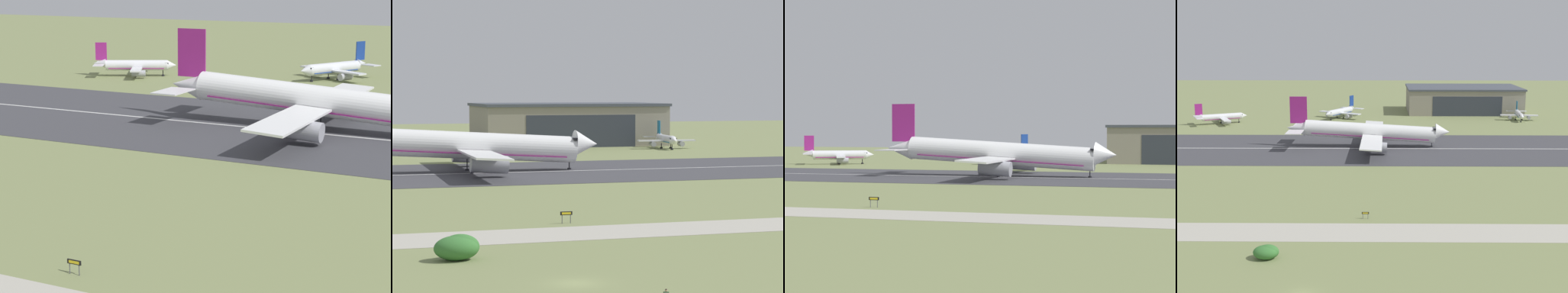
{
  "view_description": "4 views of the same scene",
  "coord_description": "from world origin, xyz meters",
  "views": [
    {
      "loc": [
        50.8,
        -22.1,
        29.4
      ],
      "look_at": [
        8.32,
        65.47,
        7.03
      ],
      "focal_mm": 70.0,
      "sensor_mm": 36.0,
      "label": 1
    },
    {
      "loc": [
        -22.22,
        -78.68,
        17.18
      ],
      "look_at": [
        22.14,
        70.73,
        7.84
      ],
      "focal_mm": 85.0,
      "sensor_mm": 36.0,
      "label": 2
    },
    {
      "loc": [
        54.23,
        -68.23,
        11.5
      ],
      "look_at": [
        16.9,
        67.48,
        8.49
      ],
      "focal_mm": 70.0,
      "sensor_mm": 36.0,
      "label": 3
    },
    {
      "loc": [
        11.95,
        -78.36,
        40.02
      ],
      "look_at": [
        10.12,
        80.19,
        7.4
      ],
      "focal_mm": 50.0,
      "sensor_mm": 36.0,
      "label": 4
    }
  ],
  "objects": [
    {
      "name": "taxiway_road",
      "position": [
        0.0,
        27.88,
        0.03
      ],
      "size": [
        351.62,
        10.72,
        0.05
      ],
      "primitive_type": "cube",
      "color": "#B2AD9E",
      "rests_on": "ground_plane"
    },
    {
      "name": "airplane_landing",
      "position": [
        8.46,
        115.74,
        5.53
      ],
      "size": [
        59.42,
        57.74,
        18.3
      ],
      "color": "white",
      "rests_on": "ground_plane"
    },
    {
      "name": "airplane_parked_centre",
      "position": [
        78.94,
        179.72,
        2.76
      ],
      "size": [
        17.74,
        20.08,
        8.15
      ],
      "color": "white",
      "rests_on": "ground_plane"
    },
    {
      "name": "ground_plane",
      "position": [
        0.0,
        56.14,
        0.0
      ],
      "size": [
        708.83,
        708.83,
        0.0
      ],
      "primitive_type": "plane",
      "color": "#7A8451"
    },
    {
      "name": "runway_strip",
      "position": [
        0.0,
        112.28,
        0.03
      ],
      "size": [
        468.83,
        53.37,
        0.06
      ],
      "primitive_type": "cube",
      "color": "#3D3D42",
      "rests_on": "ground_plane"
    },
    {
      "name": "runway_centreline",
      "position": [
        0.0,
        112.28,
        0.07
      ],
      "size": [
        421.94,
        0.7,
        0.01
      ],
      "primitive_type": "cube",
      "color": "silver",
      "rests_on": "runway_strip"
    },
    {
      "name": "shrub_clump",
      "position": [
        -8.35,
        14.35,
        1.26
      ],
      "size": [
        4.71,
        3.74,
        2.66
      ],
      "color": "#387533",
      "rests_on": "ground_plane"
    },
    {
      "name": "hangar_building",
      "position": [
        56.15,
        209.06,
        6.68
      ],
      "size": [
        58.75,
        35.41,
        13.32
      ],
      "color": "gray",
      "rests_on": "ground_plane"
    },
    {
      "name": "runway_sign",
      "position": [
        9.03,
        36.44,
        1.19
      ],
      "size": [
        1.61,
        0.13,
        1.57
      ],
      "color": "#4C4C51",
      "rests_on": "ground_plane"
    }
  ]
}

